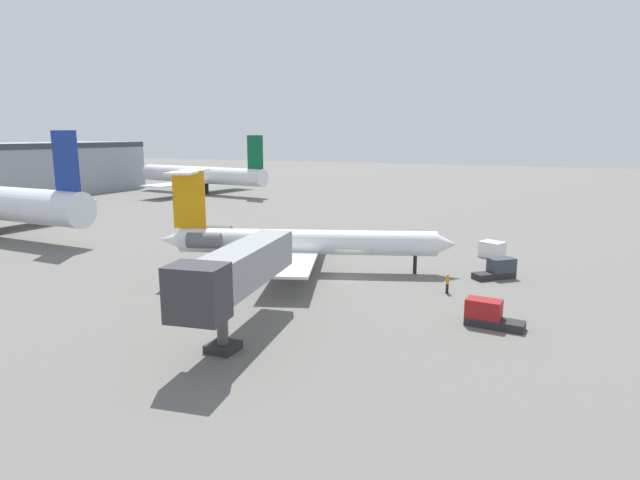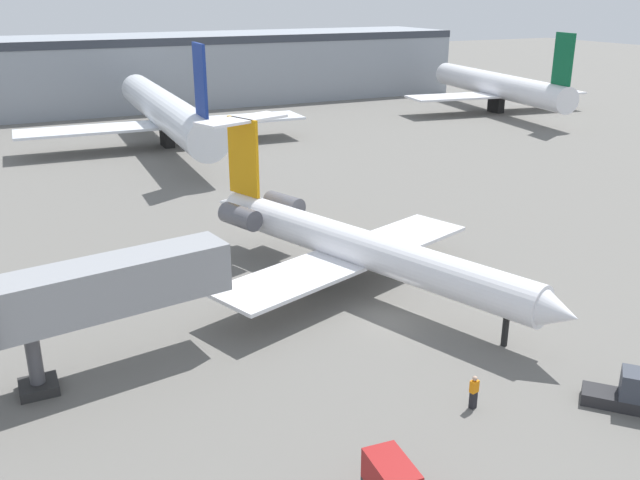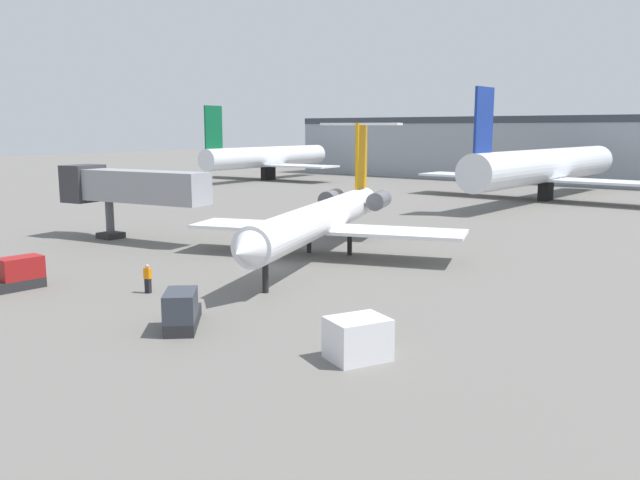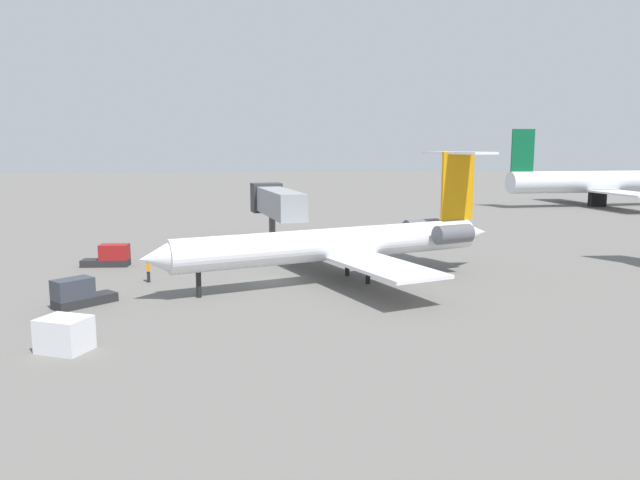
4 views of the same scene
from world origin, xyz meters
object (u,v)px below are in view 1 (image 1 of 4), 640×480
(baggage_tug_trailing, at_px, (498,269))
(parked_airliner_centre, at_px, (202,175))
(baggage_tug_lead, at_px, (488,315))
(cargo_container_uld, at_px, (492,249))
(regional_jet, at_px, (295,240))
(jet_bridge, at_px, (234,273))
(ground_crew_marshaller, at_px, (447,283))

(baggage_tug_trailing, height_order, parked_airliner_centre, parked_airliner_centre)
(baggage_tug_lead, distance_m, cargo_container_uld, 22.75)
(baggage_tug_trailing, distance_m, cargo_container_uld, 9.07)
(regional_jet, height_order, baggage_tug_lead, regional_jet)
(baggage_tug_lead, height_order, cargo_container_uld, baggage_tug_lead)
(parked_airliner_centre, bearing_deg, cargo_container_uld, -120.51)
(parked_airliner_centre, bearing_deg, regional_jet, -136.85)
(regional_jet, relative_size, jet_bridge, 1.95)
(cargo_container_uld, bearing_deg, jet_bridge, 158.61)
(baggage_tug_lead, bearing_deg, regional_jet, 66.77)
(jet_bridge, xyz_separation_m, ground_crew_marshaller, (16.22, -10.67, -3.67))
(ground_crew_marshaller, xyz_separation_m, baggage_tug_lead, (-6.87, -4.18, -0.02))
(ground_crew_marshaller, relative_size, cargo_container_uld, 0.57)
(parked_airliner_centre, bearing_deg, baggage_tug_lead, -131.71)
(regional_jet, relative_size, baggage_tug_lead, 6.91)
(baggage_tug_trailing, bearing_deg, ground_crew_marshaller, 153.37)
(regional_jet, bearing_deg, baggage_tug_lead, -113.23)
(jet_bridge, distance_m, cargo_container_uld, 34.55)
(jet_bridge, relative_size, baggage_tug_lead, 3.54)
(baggage_tug_trailing, bearing_deg, baggage_tug_lead, -176.85)
(jet_bridge, distance_m, baggage_tug_trailing, 27.27)
(jet_bridge, xyz_separation_m, cargo_container_uld, (31.99, -12.53, -3.66))
(jet_bridge, height_order, cargo_container_uld, jet_bridge)
(regional_jet, xyz_separation_m, cargo_container_uld, (14.33, -17.03, -2.22))
(ground_crew_marshaller, bearing_deg, baggage_tug_lead, -148.69)
(regional_jet, height_order, parked_airliner_centre, parked_airliner_centre)
(regional_jet, distance_m, baggage_tug_lead, 21.18)
(parked_airliner_centre, bearing_deg, baggage_tug_trailing, -125.16)
(jet_bridge, bearing_deg, baggage_tug_lead, -57.81)
(jet_bridge, xyz_separation_m, parked_airliner_centre, (72.12, 55.56, -0.34))
(cargo_container_uld, bearing_deg, regional_jet, 130.07)
(jet_bridge, height_order, baggage_tug_trailing, jet_bridge)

